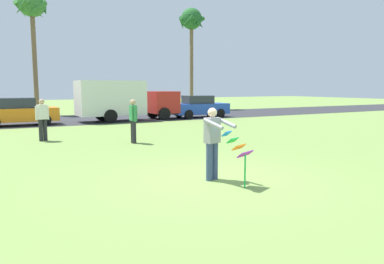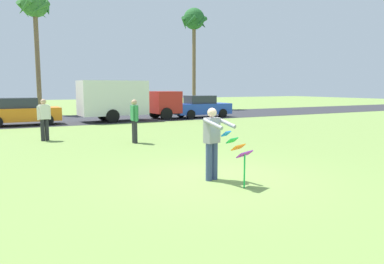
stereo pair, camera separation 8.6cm
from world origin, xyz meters
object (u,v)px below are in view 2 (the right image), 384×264
(parked_truck_red_cab, at_px, (125,99))
(person_walker_far, at_px, (44,118))
(person_walker_near, at_px, (134,120))
(parked_car_blue, at_px, (201,107))
(person_kite_flyer, at_px, (212,141))
(kite_held, at_px, (238,150))
(palm_tree_centre_far, at_px, (194,24))
(parked_car_orange, at_px, (21,112))
(palm_tree_right_near, at_px, (35,10))

(parked_truck_red_cab, xyz_separation_m, person_walker_far, (-5.72, -7.10, -0.48))
(person_walker_near, xyz_separation_m, person_walker_far, (-3.08, 2.34, 0.00))
(parked_car_blue, bearing_deg, person_walker_far, -148.22)
(person_walker_near, bearing_deg, person_kite_flyer, -92.56)
(kite_held, height_order, parked_truck_red_cab, parked_truck_red_cab)
(person_kite_flyer, xyz_separation_m, person_walker_near, (0.29, 6.41, -0.02))
(parked_truck_red_cab, bearing_deg, person_walker_far, -128.88)
(palm_tree_centre_far, bearing_deg, kite_held, -116.43)
(kite_held, xyz_separation_m, person_walker_far, (-3.00, 9.51, 0.09))
(parked_truck_red_cab, distance_m, person_walker_far, 9.13)
(parked_car_orange, distance_m, parked_truck_red_cab, 6.28)
(parked_truck_red_cab, bearing_deg, palm_tree_centre_far, 43.06)
(parked_car_orange, relative_size, parked_truck_red_cab, 0.62)
(person_kite_flyer, distance_m, parked_truck_red_cab, 16.12)
(person_walker_far, bearing_deg, parked_truck_red_cab, 51.12)
(kite_held, bearing_deg, parked_car_orange, 101.98)
(palm_tree_centre_far, distance_m, person_walker_near, 24.29)
(parked_truck_red_cab, xyz_separation_m, palm_tree_centre_far, (10.34, 9.66, 7.07))
(parked_car_orange, bearing_deg, palm_tree_right_near, 78.11)
(parked_truck_red_cab, height_order, person_walker_far, parked_truck_red_cab)
(parked_car_orange, xyz_separation_m, person_walker_near, (3.60, -9.44, 0.16))
(parked_car_orange, height_order, palm_tree_centre_far, palm_tree_centre_far)
(parked_car_blue, height_order, palm_tree_right_near, palm_tree_right_near)
(person_kite_flyer, height_order, kite_held, person_kite_flyer)
(kite_held, xyz_separation_m, palm_tree_right_near, (-1.66, 25.45, 7.43))
(palm_tree_right_near, bearing_deg, parked_car_blue, -41.16)
(kite_held, height_order, person_walker_near, person_walker_near)
(person_kite_flyer, distance_m, palm_tree_centre_far, 29.72)
(person_walker_far, bearing_deg, kite_held, -72.48)
(palm_tree_right_near, bearing_deg, person_walker_far, -94.81)
(person_kite_flyer, relative_size, parked_car_orange, 0.41)
(person_kite_flyer, xyz_separation_m, parked_car_orange, (-3.32, 15.84, -0.18))
(palm_tree_centre_far, bearing_deg, parked_truck_red_cab, -136.94)
(kite_held, relative_size, parked_car_blue, 0.29)
(kite_held, relative_size, palm_tree_centre_far, 0.12)
(person_kite_flyer, bearing_deg, kite_held, -74.86)
(person_kite_flyer, bearing_deg, person_walker_far, 107.73)
(person_kite_flyer, height_order, parked_car_blue, person_kite_flyer)
(person_kite_flyer, bearing_deg, parked_car_blue, 61.33)
(palm_tree_right_near, relative_size, person_walker_far, 5.66)
(palm_tree_right_near, bearing_deg, person_walker_near, -84.57)
(kite_held, height_order, palm_tree_right_near, palm_tree_right_near)
(parked_car_blue, distance_m, person_walker_near, 12.62)
(palm_tree_centre_far, bearing_deg, person_kite_flyer, -117.48)
(person_walker_near, bearing_deg, palm_tree_right_near, 95.43)
(parked_car_blue, distance_m, palm_tree_centre_far, 13.18)
(parked_truck_red_cab, bearing_deg, person_walker_near, -105.64)
(person_walker_near, bearing_deg, person_walker_far, 142.83)
(kite_held, bearing_deg, person_kite_flyer, 105.14)
(kite_held, xyz_separation_m, parked_truck_red_cab, (2.72, 16.61, 0.57))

